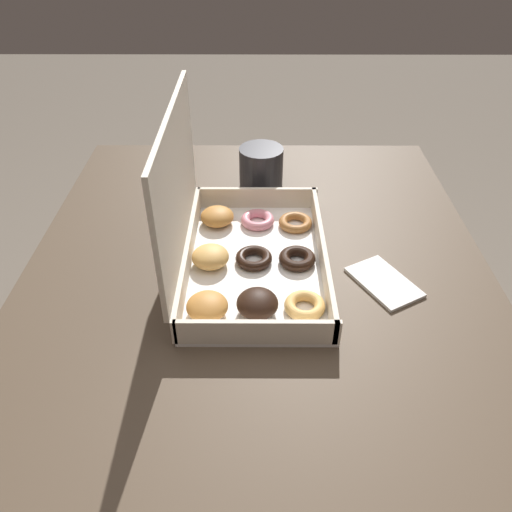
{
  "coord_description": "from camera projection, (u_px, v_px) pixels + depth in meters",
  "views": [
    {
      "loc": [
        -0.73,
        0.0,
        1.33
      ],
      "look_at": [
        -0.03,
        0.0,
        0.78
      ],
      "focal_mm": 35.0,
      "sensor_mm": 36.0,
      "label": 1
    }
  ],
  "objects": [
    {
      "name": "ground_plane",
      "position": [
        257.0,
        472.0,
        1.39
      ],
      "size": [
        8.0,
        8.0,
        0.0
      ],
      "primitive_type": "plane",
      "color": "#6B6054"
    },
    {
      "name": "paper_napkin",
      "position": [
        384.0,
        282.0,
        0.86
      ],
      "size": [
        0.15,
        0.13,
        0.01
      ],
      "color": "white",
      "rests_on": "dining_table"
    },
    {
      "name": "donut_box",
      "position": [
        233.0,
        242.0,
        0.86
      ],
      "size": [
        0.39,
        0.25,
        0.29
      ],
      "color": "white",
      "rests_on": "dining_table"
    },
    {
      "name": "coffee_mug",
      "position": [
        261.0,
        169.0,
        1.09
      ],
      "size": [
        0.1,
        0.1,
        0.1
      ],
      "color": "#232328",
      "rests_on": "dining_table"
    },
    {
      "name": "dining_table",
      "position": [
        258.0,
        304.0,
        1.0
      ],
      "size": [
        0.95,
        0.84,
        0.76
      ],
      "color": "#4C3D2D",
      "rests_on": "ground_plane"
    }
  ]
}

